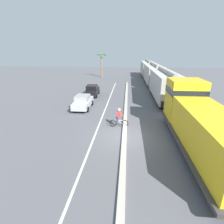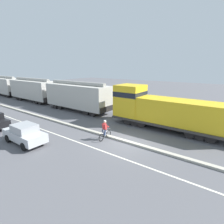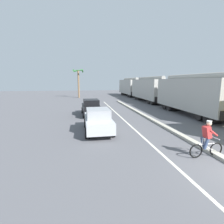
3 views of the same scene
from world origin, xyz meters
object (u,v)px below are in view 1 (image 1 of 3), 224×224
object	(u,v)px
cyclist	(119,118)
locomotive	(198,122)
hopper_car_middle	(153,74)
parked_car_silver	(83,102)
hopper_car_trailing	(147,68)
hopper_car_lead	(165,85)
parked_car_black	(92,90)
palm_tree_near	(101,60)

from	to	relation	value
cyclist	locomotive	bearing A→B (deg)	-25.09
hopper_car_middle	cyclist	size ratio (longest dim) A/B	6.18
hopper_car_middle	parked_car_silver	size ratio (longest dim) A/B	2.52
hopper_car_trailing	hopper_car_lead	bearing A→B (deg)	-90.00
locomotive	hopper_car_middle	xyz separation A→B (m)	(0.00, 23.76, 0.28)
hopper_car_trailing	hopper_car_middle	bearing A→B (deg)	-90.00
hopper_car_lead	hopper_car_middle	xyz separation A→B (m)	(0.00, 11.60, 0.00)
hopper_car_trailing	parked_car_black	world-z (taller)	hopper_car_trailing
locomotive	hopper_car_trailing	distance (m)	35.36
hopper_car_middle	parked_car_silver	xyz separation A→B (m)	(-10.19, -16.17, -1.26)
hopper_car_lead	hopper_car_trailing	xyz separation A→B (m)	(0.00, 23.20, 0.00)
parked_car_silver	cyclist	bearing A→B (deg)	-47.66
cyclist	palm_tree_near	xyz separation A→B (m)	(-6.00, 30.40, 3.36)
locomotive	hopper_car_trailing	size ratio (longest dim) A/B	1.10
parked_car_silver	palm_tree_near	distance (m)	25.76
hopper_car_middle	locomotive	bearing A→B (deg)	-90.00
hopper_car_lead	cyclist	xyz separation A→B (m)	(-5.72, -9.48, -1.26)
locomotive	parked_car_black	bearing A→B (deg)	126.90
locomotive	cyclist	xyz separation A→B (m)	(-5.72, 2.68, -0.98)
cyclist	hopper_car_lead	bearing A→B (deg)	58.91
locomotive	parked_car_silver	bearing A→B (deg)	143.33
hopper_car_lead	palm_tree_near	size ratio (longest dim) A/B	1.79
hopper_car_middle	hopper_car_lead	bearing A→B (deg)	-90.00
parked_car_silver	hopper_car_lead	bearing A→B (deg)	24.15
hopper_car_trailing	parked_car_silver	distance (m)	29.61
palm_tree_near	hopper_car_trailing	bearing A→B (deg)	10.99
hopper_car_middle	palm_tree_near	world-z (taller)	palm_tree_near
parked_car_silver	parked_car_black	size ratio (longest dim) A/B	0.99
hopper_car_lead	hopper_car_trailing	size ratio (longest dim) A/B	1.00
cyclist	hopper_car_middle	bearing A→B (deg)	74.83
locomotive	hopper_car_trailing	world-z (taller)	locomotive
hopper_car_middle	parked_car_black	bearing A→B (deg)	-135.83
hopper_car_trailing	cyclist	xyz separation A→B (m)	(-5.72, -32.68, -1.26)
hopper_car_lead	cyclist	distance (m)	11.14
parked_car_silver	hopper_car_middle	bearing A→B (deg)	57.77
locomotive	hopper_car_middle	bearing A→B (deg)	90.00
hopper_car_middle	hopper_car_trailing	xyz separation A→B (m)	(0.00, 11.60, 0.00)
locomotive	hopper_car_lead	size ratio (longest dim) A/B	1.10
hopper_car_middle	palm_tree_near	size ratio (longest dim) A/B	1.79
hopper_car_lead	parked_car_black	world-z (taller)	hopper_car_lead
hopper_car_middle	palm_tree_near	distance (m)	15.12
hopper_car_middle	hopper_car_trailing	distance (m)	11.60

